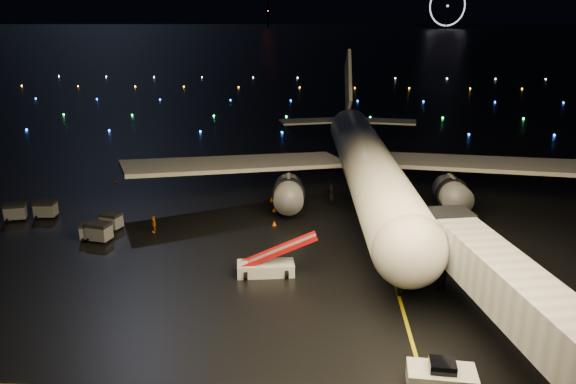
# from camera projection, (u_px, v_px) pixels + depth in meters

# --- Properties ---
(ground) EXTENTS (2000.00, 2000.00, 0.00)m
(ground) POSITION_uv_depth(u_px,v_px,m) (308.00, 49.00, 326.78)
(ground) COLOR black
(ground) RESTS_ON ground
(lane_centre) EXTENTS (0.25, 80.00, 0.02)m
(lane_centre) POSITION_uv_depth(u_px,v_px,m) (381.00, 232.00, 55.22)
(lane_centre) COLOR gold
(lane_centre) RESTS_ON ground
(airliner) EXTENTS (56.72, 54.11, 15.47)m
(airliner) POSITION_uv_depth(u_px,v_px,m) (366.00, 133.00, 63.18)
(airliner) COLOR silver
(airliner) RESTS_ON ground
(pushback_tug) EXTENTS (4.03, 2.37, 1.84)m
(pushback_tug) POSITION_uv_depth(u_px,v_px,m) (442.00, 375.00, 32.01)
(pushback_tug) COLOR silver
(pushback_tug) RESTS_ON ground
(belt_loader) EXTENTS (7.04, 2.73, 3.32)m
(belt_loader) POSITION_uv_depth(u_px,v_px,m) (266.00, 256.00, 45.90)
(belt_loader) COLOR silver
(belt_loader) RESTS_ON ground
(crew_c) EXTENTS (0.73, 1.08, 1.70)m
(crew_c) POSITION_uv_depth(u_px,v_px,m) (154.00, 224.00, 55.02)
(crew_c) COLOR orange
(crew_c) RESTS_ON ground
(safety_cone_0) EXTENTS (0.47, 0.47, 0.51)m
(safety_cone_0) POSITION_uv_depth(u_px,v_px,m) (274.00, 223.00, 56.91)
(safety_cone_0) COLOR #E45403
(safety_cone_0) RESTS_ON ground
(safety_cone_1) EXTENTS (0.47, 0.47, 0.50)m
(safety_cone_1) POSITION_uv_depth(u_px,v_px,m) (274.00, 209.00, 60.94)
(safety_cone_1) COLOR #E45403
(safety_cone_1) RESTS_ON ground
(safety_cone_2) EXTENTS (0.51, 0.51, 0.50)m
(safety_cone_2) POSITION_uv_depth(u_px,v_px,m) (271.00, 199.00, 64.24)
(safety_cone_2) COLOR #E45403
(safety_cone_2) RESTS_ON ground
(safety_cone_3) EXTENTS (0.50, 0.50, 0.51)m
(safety_cone_3) POSITION_uv_depth(u_px,v_px,m) (116.00, 181.00, 71.21)
(safety_cone_3) COLOR #E45403
(safety_cone_3) RESTS_ON ground
(ferris_wheel) EXTENTS (49.33, 16.80, 52.00)m
(ferris_wheel) POSITION_uv_depth(u_px,v_px,m) (447.00, 8.00, 710.07)
(ferris_wheel) COLOR black
(ferris_wheel) RESTS_ON ground
(radio_mast) EXTENTS (1.80, 1.80, 64.00)m
(radio_mast) POSITION_uv_depth(u_px,v_px,m) (268.00, 3.00, 738.20)
(radio_mast) COLOR black
(radio_mast) RESTS_ON ground
(taxiway_lights) EXTENTS (164.00, 92.00, 0.36)m
(taxiway_lights) POSITION_uv_depth(u_px,v_px,m) (295.00, 97.00, 142.26)
(taxiway_lights) COLOR black
(taxiway_lights) RESTS_ON ground
(baggage_cart_0) EXTENTS (2.25, 1.87, 1.64)m
(baggage_cart_0) POSITION_uv_depth(u_px,v_px,m) (111.00, 221.00, 55.92)
(baggage_cart_0) COLOR gray
(baggage_cart_0) RESTS_ON ground
(baggage_cart_1) EXTENTS (2.06, 1.57, 1.61)m
(baggage_cart_1) POSITION_uv_depth(u_px,v_px,m) (91.00, 231.00, 53.33)
(baggage_cart_1) COLOR gray
(baggage_cart_1) RESTS_ON ground
(baggage_cart_2) EXTENTS (2.41, 1.94, 1.80)m
(baggage_cart_2) POSITION_uv_depth(u_px,v_px,m) (99.00, 232.00, 52.93)
(baggage_cart_2) COLOR gray
(baggage_cart_2) RESTS_ON ground
(baggage_cart_3) EXTENTS (2.17, 1.58, 1.78)m
(baggage_cart_3) POSITION_uv_depth(u_px,v_px,m) (46.00, 209.00, 59.02)
(baggage_cart_3) COLOR gray
(baggage_cart_3) RESTS_ON ground
(baggage_cart_4) EXTENTS (2.43, 2.01, 1.77)m
(baggage_cart_4) POSITION_uv_depth(u_px,v_px,m) (15.00, 212.00, 58.36)
(baggage_cart_4) COLOR gray
(baggage_cart_4) RESTS_ON ground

